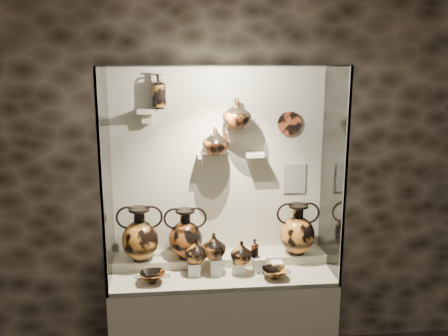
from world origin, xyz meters
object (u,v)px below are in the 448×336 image
Objects in this scene: amphora_mid at (185,234)px; ovoid_vase_a at (215,141)px; kylix_left at (152,276)px; lekythos_tall at (159,89)px; ovoid_vase_b at (237,113)px; jug_b at (214,246)px; jug_c at (241,252)px; amphora_left at (140,234)px; jug_a at (196,251)px; kylix_right at (274,272)px; amphora_right at (298,229)px; lekythos_small at (255,247)px.

ovoid_vase_a is at bearing 23.78° from amphora_mid.
kylix_left is at bearing -122.09° from amphora_mid.
lekythos_tall reaches higher than ovoid_vase_b.
jug_b is 0.22m from jug_c.
amphora_left is at bearing 146.72° from jug_b.
amphora_mid is 2.30× the size of jug_c.
jug_b is at bearing -26.90° from lekythos_tall.
jug_a is at bearing -153.54° from ovoid_vase_b.
jug_a is 1.09m from ovoid_vase_b.
ovoid_vase_a is at bearing 142.61° from kylix_right.
lekythos_tall is (-0.83, 0.40, 1.34)m from kylix_right.
lekythos_tall is (-1.07, 0.11, 1.11)m from amphora_right.
ovoid_vase_b is (0.58, -0.05, -0.18)m from lekythos_tall.
lekythos_small is (0.87, -0.16, -0.08)m from amphora_left.
amphora_left reaches higher than amphora_mid.
kylix_left is at bearing -140.65° from ovoid_vase_a.
jug_c is (-0.48, -0.19, -0.10)m from amphora_right.
ovoid_vase_b reaches higher than jug_b.
lekythos_tall is 0.61m from ovoid_vase_b.
kylix_right is (1.00, -0.29, -0.24)m from amphora_left.
ovoid_vase_a is at bearing 9.01° from amphora_left.
amphora_right is at bearing -1.70° from jug_a.
lekythos_small is at bearing -7.39° from amphora_mid.
kylix_left is 0.83× the size of lekythos_tall.
jug_a is (0.08, -0.16, -0.08)m from amphora_mid.
jug_a is 0.62× the size of lekythos_tall.
lekythos_small is 1.03m from ovoid_vase_b.
kylix_right is 1.23m from ovoid_vase_b.
lekythos_tall is (-0.39, 0.27, 1.16)m from jug_b.
jug_c is 0.69m from kylix_left.
ovoid_vase_b is at bearing 2.55° from ovoid_vase_a.
amphora_left is 2.01× the size of ovoid_vase_a.
amphora_right reaches higher than kylix_right.
jug_c is 0.73× the size of kylix_right.
ovoid_vase_a is (-0.65, 0.06, 0.72)m from amphora_right.
kylix_right is at bearing -37.58° from lekythos_small.
jug_c is 0.76× the size of ovoid_vase_b.
lekythos_tall is (-0.25, 0.27, 1.19)m from jug_a.
amphora_mid reaches higher than jug_b.
lekythos_small is at bearing -18.34° from jug_b.
jug_c is (0.21, -0.03, -0.05)m from jug_b.
lekythos_tall is at bearing 78.03° from kylix_left.
amphora_right reaches higher than amphora_mid.
jug_c is at bearing -94.34° from ovoid_vase_b.
amphora_right is at bearing 30.94° from lekythos_small.
jug_a reaches higher than jug_c.
jug_b is (0.56, -0.15, -0.06)m from amphora_left.
kylix_left is at bearing 179.69° from amphora_right.
amphora_right is at bearing -0.28° from ovoid_vase_a.
lekythos_small reaches higher than kylix_left.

